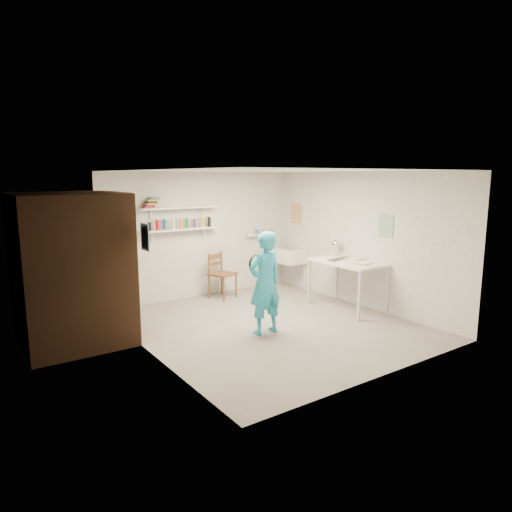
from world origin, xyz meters
TOP-DOWN VIEW (x-y plane):
  - floor at (0.00, 0.00)m, footprint 4.00×4.50m
  - ceiling at (0.00, 0.00)m, footprint 4.00×4.50m
  - wall_back at (0.00, 2.26)m, footprint 4.00×0.02m
  - wall_front at (0.00, -2.26)m, footprint 4.00×0.02m
  - wall_left at (-2.01, 0.00)m, footprint 0.02×4.50m
  - wall_right at (2.01, 0.00)m, footprint 0.02×4.50m
  - doorway_recess at (-1.99, 1.05)m, footprint 0.02×0.90m
  - corridor_box at (-2.70, 1.05)m, footprint 1.40×1.50m
  - door_lintel at (-1.97, 1.05)m, footprint 0.06×1.05m
  - door_jamb_near at (-1.97, 0.55)m, footprint 0.06×0.10m
  - door_jamb_far at (-1.97, 1.55)m, footprint 0.06×0.10m
  - shelf_lower at (-0.50, 2.13)m, footprint 1.50×0.22m
  - shelf_upper at (-0.50, 2.13)m, footprint 1.50×0.22m
  - ledge_shelf at (1.35, 2.17)m, footprint 0.70×0.14m
  - poster_left at (-1.99, 0.05)m, footprint 0.01×0.28m
  - poster_right_a at (1.99, 1.80)m, footprint 0.01×0.34m
  - poster_right_b at (1.99, -0.55)m, footprint 0.01×0.30m
  - belfast_sink at (1.75, 1.70)m, footprint 0.48×0.60m
  - man at (-0.29, -0.25)m, footprint 0.57×0.39m
  - wall_clock at (-0.28, -0.03)m, footprint 0.28×0.04m
  - wooden_chair at (0.22, 1.84)m, footprint 0.56×0.55m
  - work_table at (1.64, -0.05)m, footprint 0.78×1.29m
  - desk_lamp at (1.85, 0.47)m, footprint 0.16×0.16m
  - spray_cans at (-0.50, 2.13)m, footprint 1.31×0.06m
  - book_stack at (-1.04, 2.13)m, footprint 0.30×0.14m
  - ledge_pots at (1.35, 2.17)m, footprint 0.48×0.07m
  - papers at (1.64, -0.05)m, footprint 0.30×0.22m

SIDE VIEW (x-z plane):
  - floor at x=0.00m, z-range -0.02..0.00m
  - work_table at x=1.64m, z-range 0.00..0.86m
  - wooden_chair at x=0.22m, z-range 0.00..0.94m
  - belfast_sink at x=1.75m, z-range 0.55..0.85m
  - man at x=-0.29m, z-range 0.00..1.54m
  - papers at x=1.64m, z-range 0.86..0.89m
  - doorway_recess at x=-1.99m, z-range 0.00..2.00m
  - door_jamb_near at x=-1.97m, z-range 0.00..2.00m
  - door_jamb_far at x=-1.97m, z-range 0.00..2.00m
  - wall_clock at x=-0.28m, z-range 0.89..1.16m
  - corridor_box at x=-2.70m, z-range 0.00..2.10m
  - desk_lamp at x=1.85m, z-range 1.00..1.16m
  - ledge_shelf at x=1.35m, z-range 1.11..1.14m
  - ledge_pots at x=1.35m, z-range 1.14..1.22m
  - wall_back at x=0.00m, z-range 0.00..2.40m
  - wall_front at x=0.00m, z-range 0.00..2.40m
  - wall_left at x=-2.01m, z-range 0.00..2.40m
  - wall_right at x=2.01m, z-range 0.00..2.40m
  - shelf_lower at x=-0.50m, z-range 1.34..1.36m
  - spray_cans at x=-0.50m, z-range 1.36..1.53m
  - poster_right_b at x=1.99m, z-range 1.31..1.69m
  - poster_left at x=-1.99m, z-range 1.37..1.73m
  - poster_right_a at x=1.99m, z-range 1.34..1.76m
  - shelf_upper at x=-0.50m, z-range 1.74..1.76m
  - book_stack at x=-1.04m, z-range 1.77..1.96m
  - door_lintel at x=-1.97m, z-range 2.00..2.10m
  - ceiling at x=0.00m, z-range 2.40..2.42m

